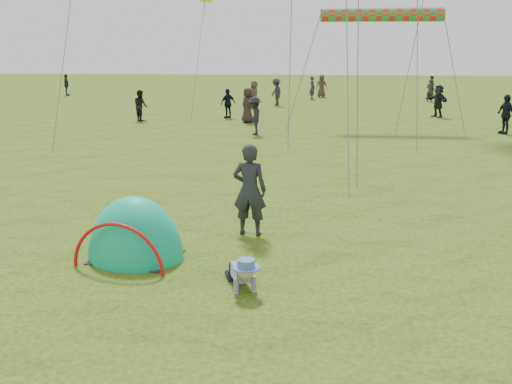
{
  "coord_description": "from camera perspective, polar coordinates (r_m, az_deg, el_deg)",
  "views": [
    {
      "loc": [
        0.07,
        -8.35,
        3.87
      ],
      "look_at": [
        -0.9,
        2.73,
        1.0
      ],
      "focal_mm": 40.0,
      "sensor_mm": 36.0,
      "label": 1
    }
  ],
  "objects": [
    {
      "name": "crowd_person_4",
      "position": [
        44.62,
        6.58,
        10.49
      ],
      "size": [
        0.88,
        0.63,
        1.69
      ],
      "primitive_type": "imported",
      "rotation": [
        0.0,
        0.0,
        3.03
      ],
      "color": "#3B2B22",
      "rests_on": "ground"
    },
    {
      "name": "standing_adult",
      "position": [
        11.79,
        -0.65,
        0.21
      ],
      "size": [
        0.75,
        0.54,
        1.93
      ],
      "primitive_type": "imported",
      "rotation": [
        0.0,
        0.0,
        3.02
      ],
      "color": "#222328",
      "rests_on": "ground"
    },
    {
      "name": "crowd_person_5",
      "position": [
        33.4,
        17.75,
        8.67
      ],
      "size": [
        1.27,
        1.68,
        1.77
      ],
      "primitive_type": "imported",
      "rotation": [
        0.0,
        0.0,
        5.23
      ],
      "color": "black",
      "rests_on": "ground"
    },
    {
      "name": "popup_tent",
      "position": [
        11.01,
        -11.89,
        -6.44
      ],
      "size": [
        2.09,
        1.83,
        2.37
      ],
      "primitive_type": "ellipsoid",
      "rotation": [
        0.0,
        0.0,
        -0.19
      ],
      "color": "#13A570",
      "rests_on": "ground"
    },
    {
      "name": "crowd_person_2",
      "position": [
        48.13,
        -18.43,
        10.12
      ],
      "size": [
        0.75,
        1.05,
        1.66
      ],
      "primitive_type": "imported",
      "rotation": [
        0.0,
        0.0,
        1.98
      ],
      "color": "#1B262A",
      "rests_on": "ground"
    },
    {
      "name": "crowd_person_8",
      "position": [
        31.33,
        -2.82,
        8.83
      ],
      "size": [
        0.95,
        0.92,
        1.6
      ],
      "primitive_type": "imported",
      "rotation": [
        0.0,
        0.0,
        3.88
      ],
      "color": "black",
      "rests_on": "ground"
    },
    {
      "name": "rainbow_tube_kite",
      "position": [
        28.54,
        12.46,
        16.94
      ],
      "size": [
        5.7,
        0.64,
        0.64
      ],
      "primitive_type": "cylinder",
      "rotation": [
        0.0,
        1.57,
        0.0
      ],
      "color": "red"
    },
    {
      "name": "ground",
      "position": [
        9.2,
        4.18,
        -10.44
      ],
      "size": [
        140.0,
        140.0,
        0.0
      ],
      "primitive_type": "plane",
      "color": "#1F4108"
    },
    {
      "name": "crowd_person_9",
      "position": [
        38.01,
        2.03,
        9.96
      ],
      "size": [
        1.12,
        1.32,
        1.77
      ],
      "primitive_type": "imported",
      "rotation": [
        0.0,
        0.0,
        5.21
      ],
      "color": "#242429",
      "rests_on": "ground"
    },
    {
      "name": "crowd_person_0",
      "position": [
        42.68,
        5.65,
        10.33
      ],
      "size": [
        0.6,
        0.72,
        1.68
      ],
      "primitive_type": "imported",
      "rotation": [
        0.0,
        0.0,
        1.95
      ],
      "color": "#2B2D33",
      "rests_on": "ground"
    },
    {
      "name": "crowd_person_7",
      "position": [
        30.77,
        -11.47,
        8.48
      ],
      "size": [
        0.98,
        0.99,
        1.62
      ],
      "primitive_type": "imported",
      "rotation": [
        0.0,
        0.0,
        2.29
      ],
      "color": "black",
      "rests_on": "ground"
    },
    {
      "name": "crowd_person_10",
      "position": [
        36.07,
        -0.19,
        9.7
      ],
      "size": [
        0.64,
        0.9,
        1.74
      ],
      "primitive_type": "imported",
      "rotation": [
        0.0,
        0.0,
        4.61
      ],
      "color": "#42362C",
      "rests_on": "ground"
    },
    {
      "name": "crowd_person_15",
      "position": [
        25.41,
        -0.14,
        7.62
      ],
      "size": [
        0.79,
        1.17,
        1.68
      ],
      "primitive_type": "imported",
      "rotation": [
        0.0,
        0.0,
        4.87
      ],
      "color": "black",
      "rests_on": "ground"
    },
    {
      "name": "crowd_person_12",
      "position": [
        42.22,
        17.03,
        9.67
      ],
      "size": [
        0.69,
        0.63,
        1.58
      ],
      "primitive_type": "imported",
      "rotation": [
        0.0,
        0.0,
        2.56
      ],
      "color": "#212128",
      "rests_on": "ground"
    },
    {
      "name": "crowd_person_16",
      "position": [
        29.45,
        -0.83,
        8.66
      ],
      "size": [
        1.02,
        1.01,
        1.77
      ],
      "primitive_type": "imported",
      "rotation": [
        0.0,
        0.0,
        2.38
      ],
      "color": "black",
      "rests_on": "ground"
    },
    {
      "name": "crowd_person_6",
      "position": [
        46.69,
        17.19,
        10.07
      ],
      "size": [
        0.57,
        0.68,
        1.61
      ],
      "primitive_type": "imported",
      "rotation": [
        0.0,
        0.0,
        1.21
      ],
      "color": "black",
      "rests_on": "ground"
    },
    {
      "name": "crawling_toddler",
      "position": [
        9.34,
        -1.36,
        -7.96
      ],
      "size": [
        0.81,
        0.95,
        0.61
      ],
      "primitive_type": null,
      "rotation": [
        0.0,
        0.0,
        0.37
      ],
      "color": "black",
      "rests_on": "ground"
    },
    {
      "name": "crowd_person_14",
      "position": [
        28.0,
        23.68,
        7.13
      ],
      "size": [
        0.74,
        1.11,
        1.76
      ],
      "primitive_type": "imported",
      "rotation": [
        0.0,
        0.0,
        5.04
      ],
      "color": "black",
      "rests_on": "ground"
    }
  ]
}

